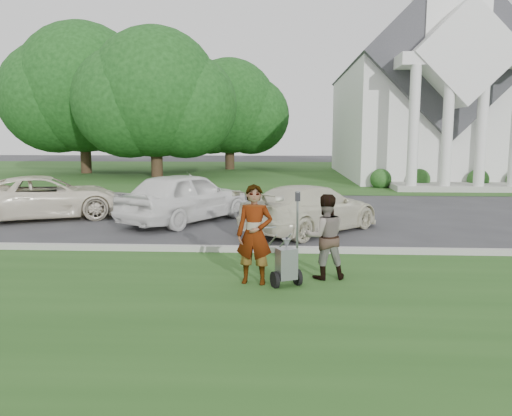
# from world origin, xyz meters

# --- Properties ---
(ground) EXTENTS (120.00, 120.00, 0.00)m
(ground) POSITION_xyz_m (0.00, 0.00, 0.00)
(ground) COLOR #333335
(ground) RESTS_ON ground
(grass_strip) EXTENTS (80.00, 7.00, 0.01)m
(grass_strip) POSITION_xyz_m (0.00, -3.00, 0.01)
(grass_strip) COLOR #224919
(grass_strip) RESTS_ON ground
(church_lawn) EXTENTS (80.00, 30.00, 0.01)m
(church_lawn) POSITION_xyz_m (0.00, 27.00, 0.01)
(church_lawn) COLOR #224919
(church_lawn) RESTS_ON ground
(curb) EXTENTS (80.00, 0.18, 0.15)m
(curb) POSITION_xyz_m (0.00, 0.55, 0.07)
(curb) COLOR #9E9E93
(curb) RESTS_ON ground
(church) EXTENTS (9.19, 19.00, 24.10)m
(church) POSITION_xyz_m (9.00, 23.11, 5.94)
(church) COLOR white
(church) RESTS_ON ground
(tree_left) EXTENTS (10.63, 8.40, 9.71)m
(tree_left) POSITION_xyz_m (-8.01, 21.99, 5.11)
(tree_left) COLOR #332316
(tree_left) RESTS_ON ground
(tree_far) EXTENTS (11.64, 9.20, 10.73)m
(tree_far) POSITION_xyz_m (-14.01, 24.99, 5.69)
(tree_far) COLOR #332316
(tree_far) RESTS_ON ground
(tree_back) EXTENTS (9.61, 7.60, 8.89)m
(tree_back) POSITION_xyz_m (-4.01, 29.99, 4.73)
(tree_back) COLOR #332316
(tree_back) RESTS_ON ground
(striping_cart) EXTENTS (0.80, 1.10, 0.95)m
(striping_cart) POSITION_xyz_m (0.45, -2.06, 0.41)
(striping_cart) COLOR black
(striping_cart) RESTS_ON ground
(person_left) EXTENTS (0.71, 0.51, 1.81)m
(person_left) POSITION_xyz_m (-0.13, -1.92, 0.90)
(person_left) COLOR #999999
(person_left) RESTS_ON ground
(person_right) EXTENTS (0.87, 0.74, 1.60)m
(person_right) POSITION_xyz_m (1.17, -1.52, 0.80)
(person_right) COLOR #999999
(person_right) RESTS_ON ground
(parking_meter_near) EXTENTS (0.11, 0.10, 1.52)m
(parking_meter_near) POSITION_xyz_m (0.69, -0.13, 0.95)
(parking_meter_near) COLOR gray
(parking_meter_near) RESTS_ON ground
(car_a) EXTENTS (5.58, 4.19, 1.41)m
(car_a) POSITION_xyz_m (-7.33, 5.04, 0.70)
(car_a) COLOR silver
(car_a) RESTS_ON ground
(car_b) EXTENTS (4.04, 4.99, 1.60)m
(car_b) POSITION_xyz_m (-2.65, 4.59, 0.80)
(car_b) COLOR white
(car_b) RESTS_ON ground
(car_c) EXTENTS (4.49, 4.63, 1.33)m
(car_c) POSITION_xyz_m (1.18, 3.19, 0.67)
(car_c) COLOR beige
(car_c) RESTS_ON ground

